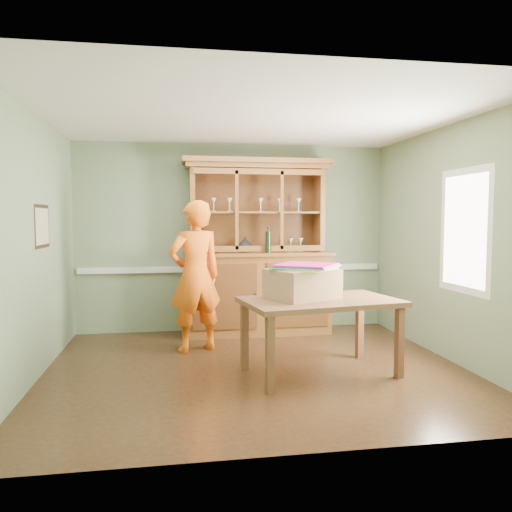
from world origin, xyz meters
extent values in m
plane|color=#442B16|center=(0.00, 0.00, 0.00)|extent=(4.50, 4.50, 0.00)
plane|color=white|center=(0.00, 0.00, 2.70)|extent=(4.50, 4.50, 0.00)
plane|color=gray|center=(0.00, 2.00, 1.35)|extent=(4.50, 0.00, 4.50)
plane|color=gray|center=(-2.25, 0.00, 1.35)|extent=(0.00, 4.00, 4.00)
plane|color=gray|center=(2.25, 0.00, 1.35)|extent=(0.00, 4.00, 4.00)
plane|color=gray|center=(0.00, -2.00, 1.35)|extent=(4.50, 0.00, 4.50)
cube|color=white|center=(0.00, 1.98, 0.90)|extent=(4.41, 0.05, 0.08)
cube|color=black|center=(-2.23, 0.30, 1.55)|extent=(0.03, 0.60, 0.46)
cube|color=beige|center=(-2.22, 0.30, 1.55)|extent=(0.01, 0.52, 0.38)
cube|color=white|center=(2.23, -0.30, 1.50)|extent=(0.03, 0.96, 1.36)
cube|color=white|center=(2.22, -0.30, 1.50)|extent=(0.01, 0.80, 1.20)
cube|color=brown|center=(0.31, 1.69, 0.56)|extent=(2.01, 0.61, 1.12)
cube|color=brown|center=(0.31, 1.68, 1.14)|extent=(2.08, 0.68, 0.04)
cube|color=brown|center=(0.31, 1.98, 1.75)|extent=(1.90, 0.04, 1.17)
cube|color=brown|center=(-0.61, 1.79, 1.75)|extent=(0.07, 0.42, 1.17)
cube|color=brown|center=(1.22, 1.79, 1.75)|extent=(0.07, 0.42, 1.17)
cube|color=brown|center=(0.31, 1.79, 2.37)|extent=(2.01, 0.49, 0.07)
cube|color=brown|center=(0.31, 1.77, 2.43)|extent=(2.10, 0.54, 0.07)
cube|color=brown|center=(0.31, 1.79, 1.72)|extent=(1.76, 0.37, 0.03)
imported|color=#B2B2B7|center=(0.14, 1.79, 1.27)|extent=(0.20, 0.20, 0.21)
imported|color=yellow|center=(-0.20, 1.79, 1.19)|extent=(0.24, 0.24, 0.06)
cylinder|color=black|center=(0.42, 1.50, 1.34)|extent=(0.08, 0.08, 0.36)
cube|color=brown|center=(0.63, -0.27, 0.77)|extent=(1.72, 1.20, 0.05)
cube|color=brown|center=(0.00, -0.78, 0.37)|extent=(0.09, 0.09, 0.74)
cube|color=brown|center=(-0.13, 0.00, 0.37)|extent=(0.09, 0.09, 0.74)
cube|color=brown|center=(1.40, -0.54, 0.37)|extent=(0.09, 0.09, 0.74)
cube|color=brown|center=(1.27, 0.23, 0.37)|extent=(0.09, 0.09, 0.74)
cube|color=#9C7450|center=(0.46, -0.19, 0.95)|extent=(0.83, 0.77, 0.31)
cube|color=#E5F91F|center=(0.50, -0.21, 1.11)|extent=(0.78, 0.78, 0.01)
cube|color=#36BB6D|center=(0.50, -0.21, 1.12)|extent=(0.78, 0.78, 0.01)
cube|color=#30D8E5|center=(0.50, -0.21, 1.13)|extent=(0.78, 0.78, 0.01)
cube|color=pink|center=(0.50, -0.21, 1.13)|extent=(0.78, 0.78, 0.01)
cube|color=#DE228A|center=(0.50, -0.21, 1.14)|extent=(0.78, 0.78, 0.01)
cube|color=#E4227C|center=(0.50, -0.21, 1.15)|extent=(0.78, 0.78, 0.01)
imported|color=orange|center=(-0.61, 0.88, 0.93)|extent=(0.79, 0.65, 1.85)
camera|label=1|loc=(-0.87, -5.25, 1.63)|focal=35.00mm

